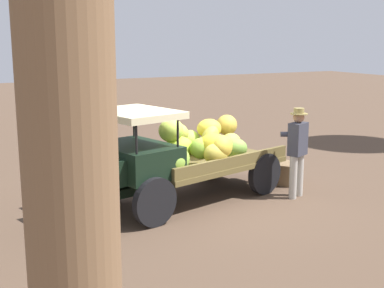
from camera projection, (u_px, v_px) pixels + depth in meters
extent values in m
plane|color=brown|center=(201.00, 199.00, 10.35)|extent=(60.00, 60.00, 0.00)
cube|color=black|center=(188.00, 175.00, 10.32)|extent=(3.98, 1.44, 0.16)
cylinder|color=black|center=(155.00, 202.00, 8.80)|extent=(0.85, 0.35, 0.84)
cylinder|color=black|center=(103.00, 183.00, 9.96)|extent=(0.85, 0.35, 0.84)
cylinder|color=black|center=(265.00, 174.00, 10.63)|extent=(0.85, 0.35, 0.84)
cylinder|color=black|center=(210.00, 160.00, 11.80)|extent=(0.85, 0.35, 0.84)
cube|color=brown|center=(205.00, 163.00, 10.58)|extent=(3.34, 2.42, 0.10)
cube|color=brown|center=(234.00, 162.00, 9.96)|extent=(2.92, 0.84, 0.22)
cube|color=brown|center=(179.00, 149.00, 11.13)|extent=(2.92, 0.84, 0.22)
cube|color=black|center=(136.00, 160.00, 9.40)|extent=(1.45, 1.75, 0.55)
cube|color=black|center=(92.00, 171.00, 8.82)|extent=(0.95, 1.21, 0.44)
cylinder|color=black|center=(136.00, 138.00, 8.53)|extent=(0.04, 0.04, 0.55)
cylinder|color=black|center=(94.00, 128.00, 9.47)|extent=(0.04, 0.04, 0.55)
cylinder|color=black|center=(178.00, 131.00, 9.11)|extent=(0.04, 0.04, 0.55)
cylinder|color=black|center=(134.00, 122.00, 10.05)|extent=(0.04, 0.04, 0.55)
cube|color=beige|center=(135.00, 114.00, 9.24)|extent=(1.56, 1.78, 0.12)
ellipsoid|color=#82B344|center=(235.00, 148.00, 10.63)|extent=(0.64, 0.65, 0.51)
ellipsoid|color=#B1C334|center=(181.00, 145.00, 10.94)|extent=(0.47, 0.47, 0.40)
ellipsoid|color=#89B73E|center=(177.00, 160.00, 9.35)|extent=(0.79, 0.78, 0.48)
ellipsoid|color=yellow|center=(222.00, 147.00, 9.96)|extent=(0.70, 0.71, 0.49)
ellipsoid|color=#A9CD45|center=(189.00, 141.00, 11.05)|extent=(0.69, 0.75, 0.60)
ellipsoid|color=gold|center=(227.00, 125.00, 11.46)|extent=(0.74, 0.77, 0.59)
ellipsoid|color=yellow|center=(209.00, 129.00, 11.00)|extent=(0.58, 0.53, 0.41)
ellipsoid|color=gold|center=(210.00, 138.00, 10.68)|extent=(0.74, 0.75, 0.59)
ellipsoid|color=#B7BA48|center=(177.00, 133.00, 10.82)|extent=(0.59, 0.56, 0.42)
ellipsoid|color=#8BB538|center=(202.00, 148.00, 10.03)|extent=(0.51, 0.54, 0.52)
ellipsoid|color=gold|center=(216.00, 153.00, 9.89)|extent=(0.66, 0.66, 0.53)
ellipsoid|color=yellow|center=(214.00, 146.00, 10.04)|extent=(0.75, 0.74, 0.57)
ellipsoid|color=#BCBC4A|center=(231.00, 143.00, 11.00)|extent=(0.69, 0.67, 0.50)
ellipsoid|color=#B1D134|center=(179.00, 149.00, 10.13)|extent=(0.66, 0.60, 0.56)
ellipsoid|color=#B2CB49|center=(171.00, 130.00, 10.01)|extent=(0.77, 0.74, 0.58)
cylinder|color=#AFAA9F|center=(293.00, 177.00, 10.32)|extent=(0.15, 0.15, 0.85)
cylinder|color=#AFAA9F|center=(300.00, 175.00, 10.51)|extent=(0.15, 0.15, 0.85)
cube|color=#373844|center=(298.00, 139.00, 10.27)|extent=(0.46, 0.38, 0.64)
cylinder|color=#373844|center=(291.00, 134.00, 10.24)|extent=(0.40, 0.28, 0.10)
cylinder|color=#373844|center=(296.00, 133.00, 10.39)|extent=(0.20, 0.41, 0.10)
sphere|color=#A67354|center=(299.00, 117.00, 10.18)|extent=(0.22, 0.22, 0.22)
cylinder|color=olive|center=(299.00, 114.00, 10.17)|extent=(0.34, 0.34, 0.02)
cylinder|color=olive|center=(299.00, 111.00, 10.16)|extent=(0.20, 0.20, 0.10)
cube|color=brown|center=(285.00, 173.00, 11.44)|extent=(0.76, 0.74, 0.45)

